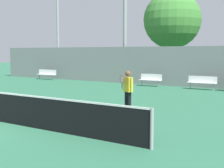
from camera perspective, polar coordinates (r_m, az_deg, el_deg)
tennis_player at (r=12.41m, az=2.91°, el=-0.83°), size 0.56×0.51×1.69m
bench_courtside_near at (r=20.99m, az=16.14°, el=0.49°), size 1.86×0.40×0.86m
bench_courtside_far at (r=22.28m, az=7.08°, el=0.97°), size 1.62×0.40×0.86m
bench_by_gate at (r=28.12m, az=-11.86°, el=1.91°), size 2.04×0.40×0.86m
light_pole_near_left at (r=25.10m, az=2.41°, el=13.25°), size 0.90×0.60×10.24m
light_pole_center_back at (r=28.76m, az=-9.92°, el=12.59°), size 0.90×0.60×9.61m
back_fence at (r=22.87m, az=8.97°, el=3.27°), size 32.60×0.06×2.82m
tree_green_tall at (r=27.18m, az=10.94°, el=11.36°), size 4.81×4.81×7.50m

